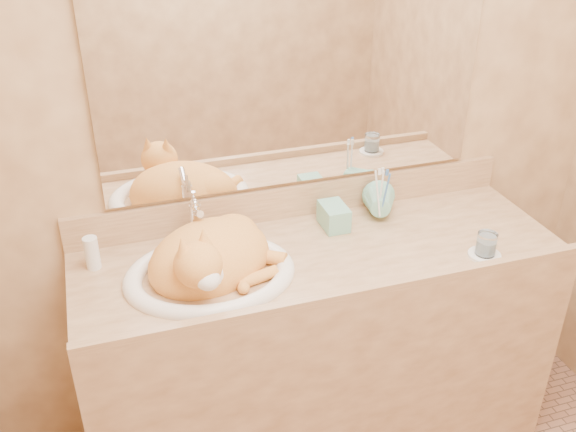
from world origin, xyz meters
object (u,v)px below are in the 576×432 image
object	(u,v)px
cat	(210,255)
soap_dispenser	(341,211)
sink_basin	(209,254)
toothbrush_cup	(380,210)
water_glass	(486,244)
vanity_counter	(319,352)

from	to	relation	value
cat	soap_dispenser	xyz separation A→B (m)	(0.47, 0.09, 0.03)
sink_basin	soap_dispenser	world-z (taller)	soap_dispenser
soap_dispenser	toothbrush_cup	xyz separation A→B (m)	(0.16, 0.03, -0.04)
sink_basin	soap_dispenser	xyz separation A→B (m)	(0.47, 0.10, 0.01)
toothbrush_cup	water_glass	xyz separation A→B (m)	(0.23, -0.30, -0.01)
sink_basin	water_glass	size ratio (longest dim) A/B	6.89
sink_basin	toothbrush_cup	distance (m)	0.65
cat	soap_dispenser	distance (m)	0.48
toothbrush_cup	vanity_counter	bearing A→B (deg)	-156.87
toothbrush_cup	cat	bearing A→B (deg)	-169.43
vanity_counter	soap_dispenser	size ratio (longest dim) A/B	8.59
cat	toothbrush_cup	bearing A→B (deg)	-13.53
soap_dispenser	water_glass	xyz separation A→B (m)	(0.39, -0.27, -0.05)
cat	toothbrush_cup	xyz separation A→B (m)	(0.63, 0.12, -0.01)
soap_dispenser	water_glass	world-z (taller)	soap_dispenser
sink_basin	cat	distance (m)	0.02
cat	toothbrush_cup	distance (m)	0.64
vanity_counter	water_glass	bearing A→B (deg)	-20.57
sink_basin	cat	world-z (taller)	cat
vanity_counter	sink_basin	distance (m)	0.63
sink_basin	soap_dispenser	bearing A→B (deg)	13.73
sink_basin	soap_dispenser	distance (m)	0.48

